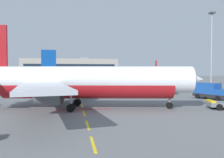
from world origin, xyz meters
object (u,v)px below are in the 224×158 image
Objects in this scene: airliner_far_center at (92,77)px; apron_light_mast_far at (212,41)px; airliner_mid_left at (153,75)px; fuel_service_truck at (162,87)px; airliner_foreground at (84,82)px; catering_truck at (210,91)px.

apron_light_mast_far is at bearing -0.71° from airliner_far_center.
airliner_mid_left is 67.57m from fuel_service_truck.
airliner_foreground reaches higher than airliner_far_center.
airliner_far_center reaches higher than catering_truck.
airliner_foreground is 1.35× the size of apron_light_mast_far.
airliner_foreground is 26.11m from catering_truck.
catering_truck is (20.61, -31.01, -2.18)m from airliner_far_center.
airliner_far_center is at bearing 130.93° from fuel_service_truck.
airliner_far_center reaches higher than fuel_service_truck.
airliner_foreground reaches higher than airliner_mid_left.
catering_truck is at bearing -56.39° from airliner_far_center.
airliner_foreground is 93.58m from airliner_mid_left.
airliner_mid_left is 4.09× the size of fuel_service_truck.
catering_truck is at bearing -69.69° from fuel_service_truck.
airliner_mid_left is at bearing 50.82° from airliner_far_center.
airliner_foreground is 1.15× the size of airliner_mid_left.
catering_truck is 39.39m from apron_light_mast_far.
airliner_far_center is 24.43m from fuel_service_truck.
airliner_far_center is at bearing 123.61° from catering_truck.
airliner_foreground is at bearing -135.94° from fuel_service_truck.
airliner_far_center is (4.41, 38.08, -0.12)m from airliner_foreground.
airliner_far_center is 4.55× the size of catering_truck.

